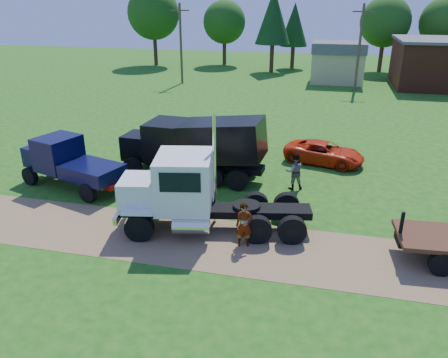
% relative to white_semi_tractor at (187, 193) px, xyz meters
% --- Properties ---
extents(ground, '(140.00, 140.00, 0.00)m').
position_rel_white_semi_tractor_xyz_m(ground, '(2.40, -1.03, -1.73)').
color(ground, '#185211').
rests_on(ground, ground).
extents(dirt_track, '(120.00, 4.20, 0.01)m').
position_rel_white_semi_tractor_xyz_m(dirt_track, '(2.40, -1.03, -1.72)').
color(dirt_track, brown).
rests_on(dirt_track, ground).
extents(white_semi_tractor, '(8.59, 4.27, 5.07)m').
position_rel_white_semi_tractor_xyz_m(white_semi_tractor, '(0.00, 0.00, 0.00)').
color(white_semi_tractor, black).
rests_on(white_semi_tractor, ground).
extents(black_dump_truck, '(8.47, 3.00, 3.63)m').
position_rel_white_semi_tractor_xyz_m(black_dump_truck, '(-1.30, 5.85, 0.27)').
color(black_dump_truck, black).
rests_on(black_dump_truck, ground).
extents(navy_truck, '(6.33, 3.73, 2.70)m').
position_rel_white_semi_tractor_xyz_m(navy_truck, '(-7.73, 3.03, -0.35)').
color(navy_truck, maroon).
rests_on(navy_truck, ground).
extents(orange_pickup, '(5.22, 3.31, 1.34)m').
position_rel_white_semi_tractor_xyz_m(orange_pickup, '(5.66, 9.90, -1.06)').
color(orange_pickup, red).
rests_on(orange_pickup, ground).
extents(spectator_a, '(0.79, 0.62, 1.92)m').
position_rel_white_semi_tractor_xyz_m(spectator_a, '(2.72, -0.90, -0.77)').
color(spectator_a, '#999999').
rests_on(spectator_a, ground).
extents(spectator_b, '(1.14, 1.00, 1.98)m').
position_rel_white_semi_tractor_xyz_m(spectator_b, '(4.20, 5.47, -0.74)').
color(spectator_b, '#999999').
rests_on(spectator_b, ground).
extents(tan_shed, '(6.20, 5.40, 4.70)m').
position_rel_white_semi_tractor_xyz_m(tan_shed, '(6.40, 38.97, 0.69)').
color(tan_shed, tan).
rests_on(tan_shed, ground).
extents(utility_poles, '(42.20, 0.28, 9.00)m').
position_rel_white_semi_tractor_xyz_m(utility_poles, '(8.40, 33.97, 2.98)').
color(utility_poles, brown).
rests_on(utility_poles, ground).
extents(tree_row, '(57.92, 12.09, 11.19)m').
position_rel_white_semi_tractor_xyz_m(tree_row, '(3.49, 48.08, 4.97)').
color(tree_row, '#382117').
rests_on(tree_row, ground).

